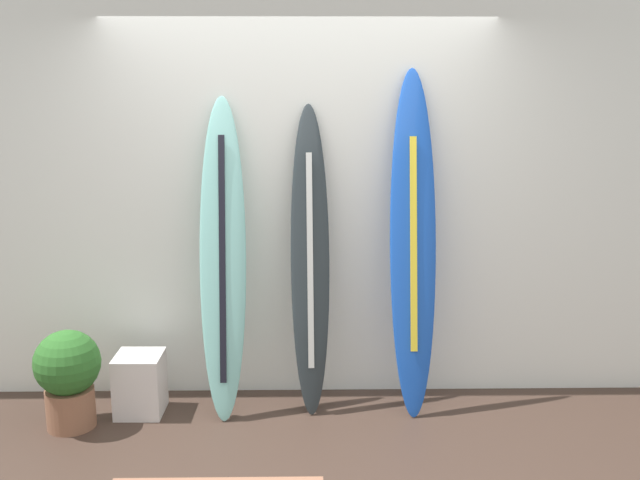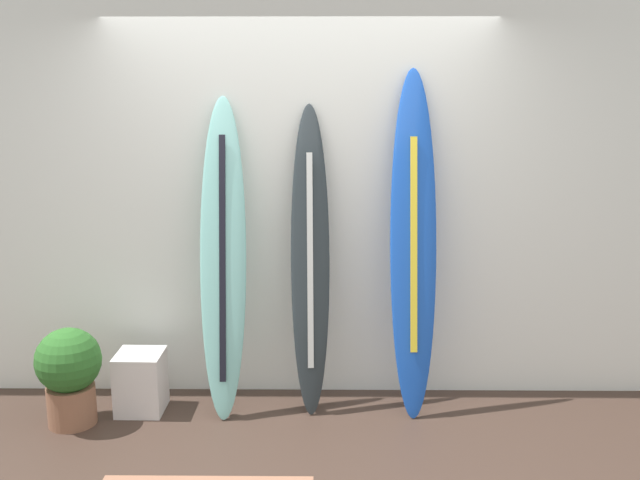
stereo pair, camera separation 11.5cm
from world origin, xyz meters
TOP-DOWN VIEW (x-y plane):
  - wall_back at (0.00, 1.30)m, footprint 7.20×0.20m
  - surfboard_seafoam at (-0.48, 0.93)m, footprint 0.30×0.49m
  - surfboard_charcoal at (0.07, 0.98)m, footprint 0.27×0.43m
  - surfboard_cobalt at (0.72, 0.96)m, footprint 0.31×0.46m
  - display_block_left at (-1.03, 0.87)m, footprint 0.30×0.30m
  - potted_plant at (-1.42, 0.68)m, footprint 0.40×0.40m

SIDE VIEW (x-z plane):
  - display_block_left at x=-1.03m, z-range 0.00..0.40m
  - potted_plant at x=-1.42m, z-range 0.04..0.66m
  - surfboard_charcoal at x=0.07m, z-range -0.01..1.96m
  - surfboard_seafoam at x=-0.48m, z-range -0.01..2.01m
  - surfboard_cobalt at x=0.72m, z-range 0.00..2.19m
  - wall_back at x=0.00m, z-range 0.00..2.80m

